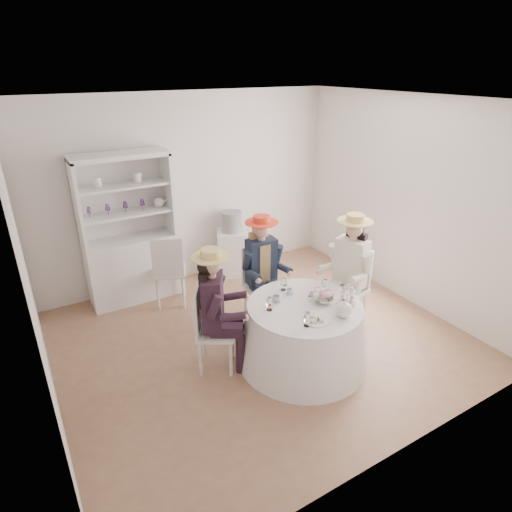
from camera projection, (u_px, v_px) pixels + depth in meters
ground at (260, 338)px, 5.14m from camera, size 4.50×4.50×0.00m
ceiling at (261, 101)px, 4.03m from camera, size 4.50×4.50×0.00m
wall_back at (189, 190)px, 6.15m from camera, size 4.50×0.00×4.50m
wall_front at (407, 323)px, 3.01m from camera, size 4.50×0.00×4.50m
wall_left at (29, 284)px, 3.54m from camera, size 0.00×4.50×4.50m
wall_right at (407, 202)px, 5.62m from camera, size 0.00×4.50×4.50m
tea_table at (303, 333)px, 4.63m from camera, size 1.42×1.42×0.70m
hutch at (131, 250)px, 5.78m from camera, size 1.27×0.64×2.02m
side_table at (232, 252)px, 6.62m from camera, size 0.60×0.60×0.70m
hatbox at (232, 222)px, 6.41m from camera, size 0.37×0.37×0.31m
guest_left at (215, 304)px, 4.35m from camera, size 0.59×0.55×1.39m
guest_mid at (262, 264)px, 5.21m from camera, size 0.51×0.53×1.40m
guest_right at (350, 265)px, 5.10m from camera, size 0.60×0.55×1.45m
spare_chair at (169, 269)px, 5.63m from camera, size 0.54×0.54×1.01m
teacup_a at (276, 299)px, 4.53m from camera, size 0.11×0.11×0.07m
teacup_b at (289, 292)px, 4.69m from camera, size 0.08×0.08×0.06m
teacup_c at (318, 292)px, 4.68m from camera, size 0.09×0.09×0.06m
flower_bowl at (324, 301)px, 4.53m from camera, size 0.21×0.21×0.05m
flower_arrangement at (321, 293)px, 4.53m from camera, size 0.19×0.19×0.07m
table_teapot at (344, 310)px, 4.26m from camera, size 0.23×0.16×0.17m
sandwich_plate at (316, 319)px, 4.21m from camera, size 0.26×0.26×0.06m
cupcake_stand at (347, 297)px, 4.49m from camera, size 0.21×0.21×0.20m
stemware_set at (305, 299)px, 4.46m from camera, size 0.82×0.79×0.15m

